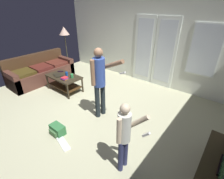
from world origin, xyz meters
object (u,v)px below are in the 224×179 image
Objects in this scene: tv_remote_black at (60,71)px; person_adult at (100,78)px; person_child at (125,133)px; floor_lamp at (64,33)px; cup_near_edge at (67,74)px; tv_stand at (216,178)px; book_stack at (64,78)px; coffee_table at (64,80)px; leather_couch at (41,72)px; laptop_closed at (58,75)px; loose_keyboard at (63,143)px; backpack at (57,130)px; cup_by_laptop at (72,76)px.

person_adult is at bearing -44.95° from tv_remote_black.
person_child is 0.77× the size of floor_lamp.
tv_stand is at bearing -8.71° from cup_near_edge.
tv_stand is 3.98m from book_stack.
person_adult reaches higher than cup_near_edge.
coffee_table is 0.40m from tv_remote_black.
person_child reaches higher than leather_couch.
laptop_closed is at bearing 162.37° from person_child.
cup_near_edge is at bearing -37.99° from floor_lamp.
loose_keyboard is (-1.20, -0.31, -0.73)m from person_child.
backpack is at bearing 162.00° from loose_keyboard.
floor_lamp is 2.17m from cup_near_edge.
person_adult reaches higher than laptop_closed.
tv_remote_black is (1.18, -1.18, -0.91)m from floor_lamp.
person_adult is 1.56m from book_stack.
person_adult is 2.14m from tv_remote_black.
coffee_table is 3.16m from person_child.
person_adult is at bearing 91.97° from loose_keyboard.
person_adult reaches higher than backpack.
floor_lamp is 3.52× the size of loose_keyboard.
coffee_table is 2.27m from floor_lamp.
leather_couch is at bearing 176.13° from person_adult.
book_stack is (1.75, -1.44, -0.89)m from floor_lamp.
tv_stand is 2.59m from person_adult.
loose_keyboard is at bearing -88.03° from person_adult.
tv_stand is at bearing -18.05° from floor_lamp.
backpack is at bearing -50.19° from cup_by_laptop.
cup_by_laptop reaches higher than coffee_table.
book_stack is (-0.08, -0.20, -0.03)m from cup_by_laptop.
leather_couch is 20.00× the size of cup_near_edge.
book_stack is at bearing -39.49° from floor_lamp.
book_stack is (0.37, -0.04, 0.02)m from laptop_closed.
leather_couch reaches higher than backpack.
cup_near_edge is (1.57, -1.22, -0.87)m from floor_lamp.
backpack is at bearing -41.22° from floor_lamp.
leather_couch is 12.36× the size of tv_remote_black.
cup_near_edge is at bearing 176.97° from cup_by_laptop.
cup_near_edge is at bearing 5.83° from leather_couch.
cup_near_edge is at bearing -41.86° from tv_remote_black.
coffee_table is 0.66× the size of floor_lamp.
floor_lamp reaches higher than leather_couch.
person_child is 6.43× the size of book_stack.
leather_couch is at bearing 174.69° from tv_stand.
person_adult is at bearing -8.02° from coffee_table.
person_adult is (1.71, -0.24, 0.63)m from coffee_table.
leather_couch is 1.56m from cup_by_laptop.
leather_couch is 1.29× the size of person_adult.
tv_remote_black is at bearing 171.40° from tv_stand.
person_child is 1.66m from backpack.
cup_by_laptop reaches higher than cup_near_edge.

